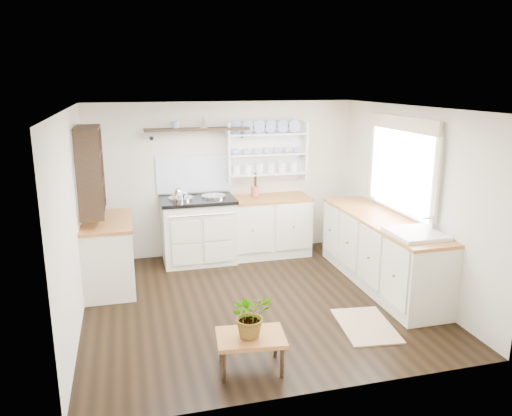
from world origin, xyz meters
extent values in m
cube|color=black|center=(0.00, 0.00, 0.00)|extent=(4.00, 3.80, 0.01)
cube|color=beige|center=(0.00, 1.90, 1.15)|extent=(4.00, 0.02, 2.30)
cube|color=beige|center=(2.00, 0.00, 1.15)|extent=(0.02, 3.80, 2.30)
cube|color=beige|center=(-2.00, 0.00, 1.15)|extent=(0.02, 3.80, 2.30)
cube|color=white|center=(0.00, 0.00, 2.30)|extent=(4.00, 3.80, 0.01)
cube|color=white|center=(1.96, 0.15, 1.50)|extent=(0.04, 1.40, 1.00)
cube|color=white|center=(1.94, 0.15, 1.50)|extent=(0.02, 1.50, 1.10)
cube|color=beige|center=(1.92, 0.15, 2.08)|extent=(0.04, 1.55, 0.18)
cube|color=beige|center=(-0.46, 1.57, 0.45)|extent=(1.03, 0.67, 0.90)
cube|color=black|center=(-0.46, 1.57, 0.93)|extent=(1.07, 0.71, 0.05)
cylinder|color=silver|center=(-0.69, 1.57, 0.97)|extent=(0.35, 0.35, 0.03)
cylinder|color=silver|center=(-0.22, 1.57, 0.97)|extent=(0.35, 0.35, 0.03)
cylinder|color=silver|center=(-0.46, 1.20, 0.80)|extent=(0.92, 0.02, 0.02)
cube|color=white|center=(0.60, 1.60, 0.44)|extent=(1.25, 0.60, 0.88)
cube|color=brown|center=(0.60, 1.60, 0.88)|extent=(1.27, 0.63, 0.04)
cube|color=white|center=(1.70, 0.10, 0.44)|extent=(0.60, 2.40, 0.88)
cube|color=brown|center=(1.70, 0.10, 0.88)|extent=(0.62, 2.43, 0.04)
cube|color=white|center=(1.70, -0.65, 0.80)|extent=(0.55, 0.60, 0.28)
cylinder|color=silver|center=(1.90, -0.65, 1.00)|extent=(0.02, 0.02, 0.22)
cube|color=white|center=(-1.70, 0.90, 0.44)|extent=(0.60, 1.10, 0.88)
cube|color=brown|center=(-1.70, 0.90, 0.88)|extent=(0.62, 1.13, 0.04)
cube|color=white|center=(0.65, 1.88, 1.55)|extent=(1.20, 0.03, 0.90)
cube|color=white|center=(0.65, 1.79, 1.55)|extent=(1.20, 0.22, 0.02)
cylinder|color=navy|center=(0.65, 1.80, 1.82)|extent=(0.20, 0.02, 0.20)
cube|color=black|center=(-0.40, 1.77, 1.92)|extent=(1.50, 0.24, 0.04)
cone|color=black|center=(-1.05, 1.84, 1.81)|extent=(0.06, 0.20, 0.06)
cone|color=black|center=(0.25, 1.84, 1.81)|extent=(0.06, 0.20, 0.06)
cube|color=black|center=(-1.84, 0.90, 1.55)|extent=(0.28, 0.80, 1.05)
cylinder|color=#A3533B|center=(0.43, 1.68, 0.98)|extent=(0.12, 0.12, 0.14)
cube|color=brown|center=(-0.42, -1.40, 0.32)|extent=(0.67, 0.51, 0.04)
cylinder|color=black|center=(-0.69, -1.54, 0.15)|extent=(0.04, 0.04, 0.30)
cylinder|color=black|center=(-0.65, -1.20, 0.15)|extent=(0.04, 0.04, 0.30)
cylinder|color=black|center=(-0.18, -1.60, 0.15)|extent=(0.04, 0.04, 0.30)
cylinder|color=black|center=(-0.14, -1.26, 0.15)|extent=(0.04, 0.04, 0.30)
imported|color=#3F7233|center=(-0.42, -1.40, 0.55)|extent=(0.43, 0.39, 0.42)
cube|color=#977B58|center=(1.00, -0.92, 0.01)|extent=(0.65, 0.91, 0.02)
camera|label=1|loc=(-1.42, -5.39, 2.59)|focal=35.00mm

